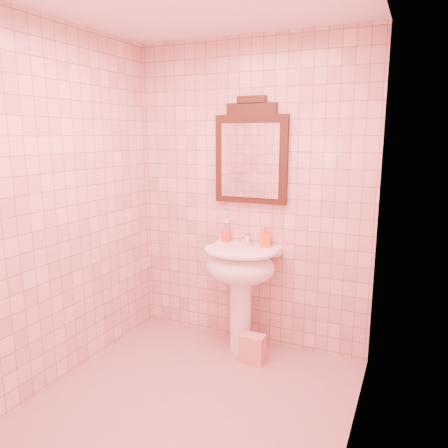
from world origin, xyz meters
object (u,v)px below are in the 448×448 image
at_px(mirror, 251,155).
at_px(towel, 253,349).
at_px(toothbrush_cup, 226,236).
at_px(soap_dispenser, 265,237).
at_px(pedestal_sink, 241,274).

xyz_separation_m(mirror, towel, (0.16, -0.34, -1.48)).
bearing_deg(toothbrush_cup, soap_dispenser, -4.52).
distance_m(pedestal_sink, mirror, 0.95).
distance_m(mirror, toothbrush_cup, 0.71).
bearing_deg(mirror, soap_dispenser, -21.21).
distance_m(soap_dispenser, towel, 0.88).
xyz_separation_m(pedestal_sink, towel, (0.16, -0.14, -0.55)).
distance_m(pedestal_sink, towel, 0.59).
distance_m(pedestal_sink, toothbrush_cup, 0.36).
relative_size(pedestal_sink, soap_dispenser, 5.09).
xyz_separation_m(toothbrush_cup, towel, (0.36, -0.31, -0.80)).
distance_m(mirror, soap_dispenser, 0.66).
relative_size(mirror, toothbrush_cup, 5.07).
height_order(mirror, soap_dispenser, mirror).
bearing_deg(towel, soap_dispenser, 92.12).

